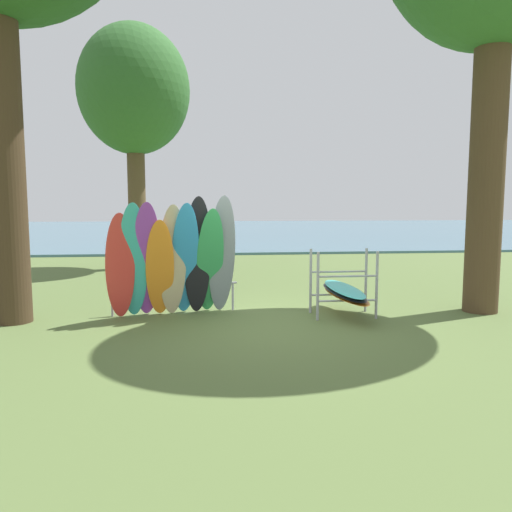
% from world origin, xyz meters
% --- Properties ---
extents(ground_plane, '(80.00, 80.00, 0.00)m').
position_xyz_m(ground_plane, '(0.00, 0.00, 0.00)').
color(ground_plane, '#566B38').
extents(lake_water, '(80.00, 36.00, 0.10)m').
position_xyz_m(lake_water, '(0.00, 29.58, 0.05)').
color(lake_water, '#477084').
rests_on(lake_water, ground).
extents(tree_mid_behind, '(3.50, 3.50, 7.69)m').
position_xyz_m(tree_mid_behind, '(-3.23, 7.88, 5.58)').
color(tree_mid_behind, brown).
rests_on(tree_mid_behind, ground).
extents(leaning_board_pile, '(2.47, 1.07, 2.27)m').
position_xyz_m(leaning_board_pile, '(-1.65, 0.88, 1.05)').
color(leaning_board_pile, red).
rests_on(leaning_board_pile, ground).
extents(board_storage_rack, '(1.15, 2.12, 1.25)m').
position_xyz_m(board_storage_rack, '(1.54, 0.58, 0.47)').
color(board_storage_rack, '#9EA0A5').
rests_on(board_storage_rack, ground).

